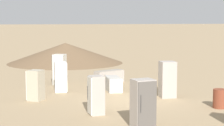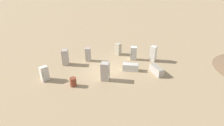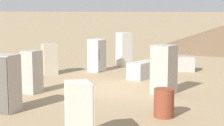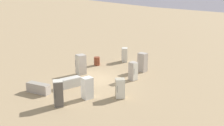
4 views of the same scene
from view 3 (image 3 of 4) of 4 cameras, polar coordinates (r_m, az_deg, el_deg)
ground_plane at (r=14.97m, az=-0.11°, el=-3.88°), size 1000.00×1000.00×0.00m
dirt_mound at (r=30.97m, az=16.38°, el=3.75°), size 10.61×10.61×1.85m
discarded_fridge_0 at (r=19.46m, az=9.64°, el=-0.05°), size 2.04×1.13×0.78m
discarded_fridge_1 at (r=14.02m, az=7.94°, el=-0.99°), size 0.89×0.92×1.83m
discarded_fridge_2 at (r=14.35m, az=-12.12°, el=-1.32°), size 0.62×0.64×1.61m
discarded_fridge_3 at (r=18.40m, az=-9.51°, el=0.60°), size 0.94×0.94×1.48m
discarded_fridge_4 at (r=11.88m, az=-15.99°, el=-3.01°), size 0.77×0.69×1.77m
discarded_fridge_5 at (r=17.25m, az=4.79°, el=-1.03°), size 1.03×1.79×0.76m
discarded_fridge_6 at (r=18.99m, az=-2.31°, el=1.17°), size 0.77×0.82×1.64m
discarded_fridge_7 at (r=8.87m, az=-5.04°, el=-7.52°), size 0.91×0.92×1.46m
discarded_fridge_8 at (r=20.80m, az=1.80°, el=2.09°), size 0.97×0.95×1.85m
rusty_barrel at (r=11.07m, az=7.92°, el=-6.04°), size 0.59×0.59×0.84m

